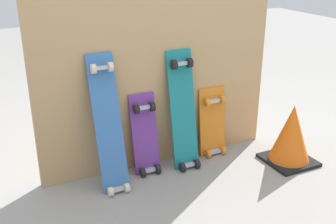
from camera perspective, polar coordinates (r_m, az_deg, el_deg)
ground_plane at (r=2.97m, az=-0.59°, el=-7.17°), size 12.00×12.00×0.00m
plywood_wall_panel at (r=2.71m, az=-1.30°, el=10.64°), size 1.68×0.04×1.83m
skateboard_blue at (r=2.59m, az=-8.16°, el=-2.39°), size 0.17×0.31×0.92m
skateboard_purple at (r=2.79m, az=-3.12°, el=-3.71°), size 0.18×0.18×0.61m
skateboard_teal at (r=2.82m, az=2.15°, el=-0.44°), size 0.18×0.23×0.87m
skateboard_orange at (r=3.05m, az=6.19°, el=-1.95°), size 0.21×0.13×0.57m
traffic_cone at (r=3.04m, az=16.64°, el=-3.02°), size 0.33×0.33×0.43m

